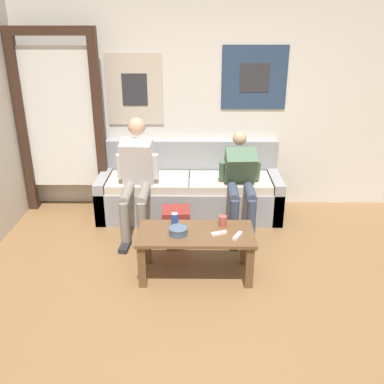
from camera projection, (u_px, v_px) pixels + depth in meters
name	position (u px, v px, depth m)	size (l,w,h in m)	color
ground_plane	(208.00, 322.00, 3.40)	(18.00, 18.00, 0.00)	brown
wall_back	(204.00, 103.00, 5.10)	(10.00, 0.07, 2.55)	silver
door_frame	(59.00, 114.00, 4.95)	(1.00, 0.10, 2.15)	#382319
couch	(189.00, 191.00, 5.15)	(2.15, 0.73, 0.85)	gray
coffee_table	(196.00, 241.00, 3.90)	(1.06, 0.51, 0.44)	brown
person_seated_adult	(136.00, 173.00, 4.65)	(0.47, 0.90, 1.23)	gray
person_seated_teen	(241.00, 180.00, 4.71)	(0.47, 0.92, 1.05)	#384256
backpack	(176.00, 227.00, 4.50)	(0.30, 0.32, 0.39)	maroon
ceramic_bowl	(178.00, 230.00, 3.81)	(0.17, 0.17, 0.07)	#475B75
pillar_candle	(223.00, 221.00, 3.96)	(0.07, 0.07, 0.11)	#B24C42
drink_can_blue	(175.00, 220.00, 3.96)	(0.07, 0.07, 0.12)	#28479E
game_controller_near_left	(219.00, 233.00, 3.82)	(0.15, 0.08, 0.03)	white
game_controller_near_right	(238.00, 236.00, 3.78)	(0.10, 0.14, 0.03)	white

